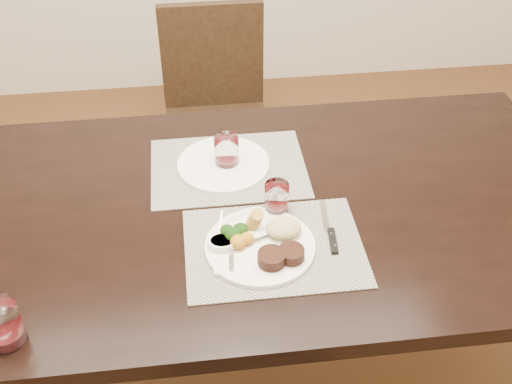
{
  "coord_description": "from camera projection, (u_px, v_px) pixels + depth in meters",
  "views": [
    {
      "loc": [
        -0.11,
        -1.35,
        1.92
      ],
      "look_at": [
        0.05,
        -0.03,
        0.82
      ],
      "focal_mm": 45.0,
      "sensor_mm": 36.0,
      "label": 1
    }
  ],
  "objects": [
    {
      "name": "steak_knife",
      "position": [
        331.0,
        235.0,
        1.69
      ],
      "size": [
        0.03,
        0.22,
        0.01
      ],
      "rotation": [
        0.0,
        0.0,
        -0.09
      ],
      "color": "white",
      "rests_on": "placemat_near"
    },
    {
      "name": "dinner_plate",
      "position": [
        265.0,
        244.0,
        1.64
      ],
      "size": [
        0.29,
        0.29,
        0.05
      ],
      "rotation": [
        0.0,
        0.0,
        0.09
      ],
      "color": "white",
      "rests_on": "placemat_near"
    },
    {
      "name": "placemat_near",
      "position": [
        274.0,
        247.0,
        1.66
      ],
      "size": [
        0.46,
        0.34,
        0.0
      ],
      "primitive_type": "cube",
      "color": "gray",
      "rests_on": "dining_table"
    },
    {
      "name": "napkin_fork",
      "position": [
        231.0,
        253.0,
        1.63
      ],
      "size": [
        0.1,
        0.16,
        0.02
      ],
      "rotation": [
        0.0,
        0.0,
        -0.08
      ],
      "color": "silver",
      "rests_on": "placemat_near"
    },
    {
      "name": "wine_glass_far",
      "position": [
        227.0,
        153.0,
        1.9
      ],
      "size": [
        0.07,
        0.07,
        0.1
      ],
      "rotation": [
        0.0,
        0.0,
        0.0
      ],
      "color": "silver",
      "rests_on": "placemat_far"
    },
    {
      "name": "dining_table",
      "position": [
        238.0,
        228.0,
        1.84
      ],
      "size": [
        2.0,
        1.0,
        0.75
      ],
      "color": "black",
      "rests_on": "ground"
    },
    {
      "name": "far_plate",
      "position": [
        223.0,
        164.0,
        1.92
      ],
      "size": [
        0.28,
        0.28,
        0.01
      ],
      "primitive_type": "cylinder",
      "color": "white",
      "rests_on": "placemat_far"
    },
    {
      "name": "sauce_ramekin",
      "position": [
        223.0,
        243.0,
        1.64
      ],
      "size": [
        0.08,
        0.12,
        0.06
      ],
      "rotation": [
        0.0,
        0.0,
        -0.25
      ],
      "color": "white",
      "rests_on": "placemat_near"
    },
    {
      "name": "ground_plane",
      "position": [
        241.0,
        367.0,
        2.27
      ],
      "size": [
        4.5,
        4.5,
        0.0
      ],
      "primitive_type": "plane",
      "color": "#4A3118",
      "rests_on": "ground"
    },
    {
      "name": "wine_glass_side",
      "position": [
        3.0,
        325.0,
        1.4
      ],
      "size": [
        0.08,
        0.08,
        0.11
      ],
      "rotation": [
        0.0,
        0.0,
        0.09
      ],
      "color": "silver",
      "rests_on": "dining_table"
    },
    {
      "name": "chair_far",
      "position": [
        216.0,
        105.0,
        2.66
      ],
      "size": [
        0.42,
        0.42,
        0.9
      ],
      "color": "black",
      "rests_on": "ground"
    },
    {
      "name": "wine_glass_near",
      "position": [
        277.0,
        199.0,
        1.74
      ],
      "size": [
        0.07,
        0.07,
        0.09
      ],
      "rotation": [
        0.0,
        0.0,
        -0.34
      ],
      "color": "silver",
      "rests_on": "placemat_near"
    },
    {
      "name": "cracker_bowl",
      "position": [
        251.0,
        226.0,
        1.7
      ],
      "size": [
        0.15,
        0.15,
        0.05
      ],
      "rotation": [
        0.0,
        0.0,
        0.32
      ],
      "color": "white",
      "rests_on": "placemat_near"
    },
    {
      "name": "placemat_far",
      "position": [
        229.0,
        168.0,
        1.92
      ],
      "size": [
        0.46,
        0.34,
        0.0
      ],
      "primitive_type": "cube",
      "color": "gray",
      "rests_on": "dining_table"
    }
  ]
}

